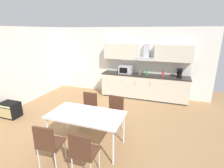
{
  "coord_description": "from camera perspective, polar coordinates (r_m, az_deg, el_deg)",
  "views": [
    {
      "loc": [
        1.9,
        -3.74,
        2.4
      ],
      "look_at": [
        0.39,
        0.55,
        1.0
      ],
      "focal_mm": 28.0,
      "sensor_mm": 36.0,
      "label": 1
    }
  ],
  "objects": [
    {
      "name": "ground_plane",
      "position": [
        4.84,
        -6.66,
        -12.9
      ],
      "size": [
        8.19,
        8.01,
        0.02
      ],
      "primitive_type": "cube",
      "color": "#9E754C"
    },
    {
      "name": "wall_back",
      "position": [
        6.83,
        3.03,
        7.48
      ],
      "size": [
        6.55,
        0.1,
        2.52
      ],
      "primitive_type": "cube",
      "color": "silver",
      "rests_on": "ground_plane"
    },
    {
      "name": "wall_left",
      "position": [
        6.1,
        -31.4,
        3.83
      ],
      "size": [
        0.1,
        6.41,
        2.52
      ],
      "primitive_type": "cube",
      "color": "silver",
      "rests_on": "ground_plane"
    },
    {
      "name": "kitchen_counter",
      "position": [
        6.48,
        10.35,
        -0.76
      ],
      "size": [
        3.09,
        0.64,
        0.88
      ],
      "color": "#333333",
      "rests_on": "ground_plane"
    },
    {
      "name": "backsplash_tile",
      "position": [
        6.59,
        11.08,
        5.47
      ],
      "size": [
        3.07,
        0.02,
        0.45
      ],
      "primitive_type": "cube",
      "color": "silver",
      "rests_on": "kitchen_counter"
    },
    {
      "name": "upper_wall_cabinets",
      "position": [
        6.35,
        11.14,
        10.07
      ],
      "size": [
        3.07,
        0.4,
        0.56
      ],
      "color": "beige"
    },
    {
      "name": "microwave",
      "position": [
        6.46,
        4.46,
        4.73
      ],
      "size": [
        0.48,
        0.35,
        0.28
      ],
      "color": "#ADADB2",
      "rests_on": "kitchen_counter"
    },
    {
      "name": "coffee_maker",
      "position": [
        6.29,
        21.16,
        3.36
      ],
      "size": [
        0.18,
        0.19,
        0.3
      ],
      "color": "black",
      "rests_on": "kitchen_counter"
    },
    {
      "name": "bottle_red",
      "position": [
        6.25,
        16.33,
        3.24
      ],
      "size": [
        0.07,
        0.07,
        0.22
      ],
      "color": "red",
      "rests_on": "kitchen_counter"
    },
    {
      "name": "bottle_green",
      "position": [
        6.37,
        11.28,
        3.72
      ],
      "size": [
        0.07,
        0.07,
        0.19
      ],
      "color": "green",
      "rests_on": "kitchen_counter"
    },
    {
      "name": "bottle_brown",
      "position": [
        6.35,
        9.01,
        3.97
      ],
      "size": [
        0.07,
        0.07,
        0.23
      ],
      "color": "brown",
      "rests_on": "kitchen_counter"
    },
    {
      "name": "dining_table",
      "position": [
        3.71,
        -8.44,
        -10.3
      ],
      "size": [
        1.55,
        0.83,
        0.75
      ],
      "color": "white",
      "rests_on": "ground_plane"
    },
    {
      "name": "chair_far_left",
      "position": [
        4.56,
        -7.61,
        -7.2
      ],
      "size": [
        0.4,
        0.4,
        0.87
      ],
      "color": "#4C2D1E",
      "rests_on": "ground_plane"
    },
    {
      "name": "chair_near_left",
      "position": [
        3.41,
        -20.18,
        -17.31
      ],
      "size": [
        0.43,
        0.43,
        0.87
      ],
      "color": "#4C2D1E",
      "rests_on": "ground_plane"
    },
    {
      "name": "chair_near_right",
      "position": [
        3.07,
        -9.43,
        -20.63
      ],
      "size": [
        0.41,
        0.41,
        0.87
      ],
      "color": "#4C2D1E",
      "rests_on": "ground_plane"
    },
    {
      "name": "chair_far_right",
      "position": [
        4.31,
        0.85,
        -8.55
      ],
      "size": [
        0.43,
        0.43,
        0.87
      ],
      "color": "#4C2D1E",
      "rests_on": "ground_plane"
    },
    {
      "name": "guitar_amp",
      "position": [
        5.85,
        -30.28,
        -7.25
      ],
      "size": [
        0.52,
        0.37,
        0.44
      ],
      "color": "black",
      "rests_on": "ground_plane"
    },
    {
      "name": "pendant_lamp",
      "position": [
        3.35,
        -9.26,
        6.84
      ],
      "size": [
        0.32,
        0.32,
        0.22
      ],
      "primitive_type": "cone",
      "color": "silver"
    }
  ]
}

